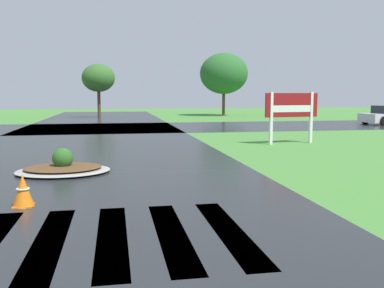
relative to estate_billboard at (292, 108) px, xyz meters
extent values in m
cube|color=#232628|center=(-8.44, -4.93, -1.52)|extent=(9.66, 80.00, 0.01)
cube|color=#232628|center=(-8.44, 10.11, -1.52)|extent=(90.00, 8.69, 0.01)
cube|color=white|center=(-8.44, -10.97, -1.52)|extent=(0.45, 3.30, 0.01)
cube|color=white|center=(-7.54, -10.97, -1.52)|extent=(0.45, 3.30, 0.01)
cube|color=white|center=(-6.64, -10.97, -1.52)|extent=(0.45, 3.30, 0.01)
cube|color=white|center=(-5.74, -10.97, -1.52)|extent=(0.45, 3.30, 0.01)
cube|color=white|center=(0.96, 0.13, -0.41)|extent=(0.14, 0.14, 2.22)
cube|color=white|center=(-0.96, -0.13, -0.41)|extent=(0.14, 0.14, 2.22)
cube|color=maroon|center=(0.00, 0.00, 0.13)|extent=(2.48, 0.42, 1.02)
cube|color=white|center=(0.00, 0.00, -0.02)|extent=(1.89, 0.35, 0.29)
ellipsoid|color=#9E9B93|center=(-8.87, -5.36, -1.46)|extent=(2.52, 2.07, 0.12)
ellipsoid|color=brown|center=(-8.87, -5.36, -1.37)|extent=(2.06, 1.70, 0.10)
sphere|color=#2D6023|center=(-8.87, -5.36, -1.12)|extent=(0.56, 0.56, 0.56)
cylinder|color=black|center=(10.23, 10.63, -1.20)|extent=(0.66, 0.28, 0.64)
cylinder|color=black|center=(10.41, 8.69, -1.20)|extent=(0.66, 0.28, 0.64)
cone|color=orange|center=(-9.21, -8.88, -1.21)|extent=(0.40, 0.40, 0.62)
torus|color=white|center=(-9.21, -8.88, -1.18)|extent=(0.25, 0.25, 0.04)
cube|color=orange|center=(-9.21, -8.88, -1.51)|extent=(0.36, 0.36, 0.03)
cylinder|color=#4C3823|center=(-8.80, 21.94, -0.26)|extent=(0.28, 0.28, 2.53)
ellipsoid|color=#35642A|center=(-8.80, 21.94, 2.02)|extent=(2.91, 2.91, 2.47)
cylinder|color=#4C3823|center=(3.04, 23.36, -0.29)|extent=(0.28, 0.28, 2.47)
ellipsoid|color=#2A632B|center=(3.04, 23.36, 2.56)|extent=(4.63, 4.63, 3.94)
camera|label=1|loc=(-7.47, -17.28, 0.61)|focal=40.04mm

